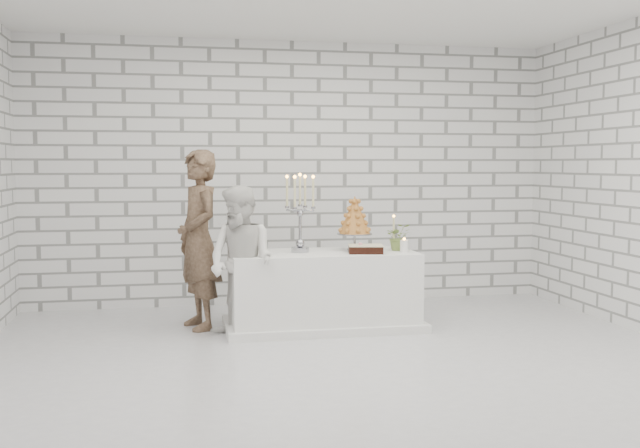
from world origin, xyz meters
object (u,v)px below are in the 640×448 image
(cake_table, at_px, (323,290))
(groom, at_px, (199,240))
(croquembouche, at_px, (355,223))
(candelabra, at_px, (300,213))
(bride, at_px, (241,263))

(cake_table, bearing_deg, groom, 169.57)
(groom, bearing_deg, croquembouche, 66.64)
(candelabra, xyz_separation_m, croquembouche, (0.56, 0.05, -0.11))
(groom, xyz_separation_m, bride, (0.37, -0.51, -0.17))
(cake_table, xyz_separation_m, croquembouche, (0.34, 0.09, 0.65))
(cake_table, distance_m, croquembouche, 0.73)
(cake_table, height_order, bride, bride)
(cake_table, height_order, candelabra, candelabra)
(groom, height_order, croquembouche, groom)
(groom, height_order, candelabra, groom)
(cake_table, height_order, groom, groom)
(candelabra, bearing_deg, bride, -152.02)
(bride, distance_m, candelabra, 0.81)
(bride, relative_size, croquembouche, 2.60)
(groom, distance_m, candelabra, 1.02)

